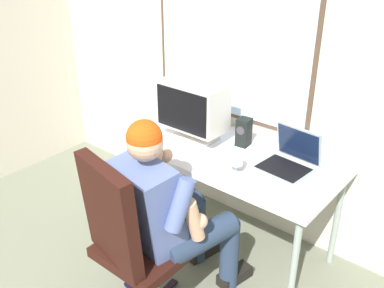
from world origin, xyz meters
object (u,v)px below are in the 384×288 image
Objects in this scene: wine_glass at (236,160)px; desk_speaker at (244,132)px; office_chair at (128,236)px; desk at (231,161)px; crt_monitor at (193,106)px; laptop at (290,158)px; person_seated at (170,209)px.

desk_speaker reaches higher than wine_glass.
desk is at bearing 88.48° from office_chair.
desk is 0.91m from office_chair.
crt_monitor is at bearing 159.21° from wine_glass.
crt_monitor is at bearing 108.38° from office_chair.
wine_glass is (0.49, -0.19, -0.16)m from crt_monitor.
office_chair reaches higher than laptop.
person_seated is 0.80m from crt_monitor.
desk is at bearing -88.10° from desk_speaker.
office_chair is at bearing -71.62° from crt_monitor.
laptop is 0.39m from desk_speaker.
desk is at bearing -167.56° from laptop.
wine_glass is at bearing -62.92° from desk_speaker.
crt_monitor is (-0.33, -0.00, 0.31)m from desk.
laptop is 2.60× the size of wine_glass.
person_seated is at bearing -116.67° from laptop.
laptop is (0.41, 0.99, 0.20)m from office_chair.
laptop is (0.38, 0.08, 0.12)m from desk.
office_chair is at bearing -104.76° from wine_glass.
laptop is (0.71, 0.09, -0.18)m from crt_monitor.
laptop is at bearing -9.12° from desk_speaker.
laptop is at bearing 12.44° from desk.
laptop is at bearing 6.85° from crt_monitor.
person_seated is 9.69× the size of wine_glass.
desk is at bearing 0.12° from crt_monitor.
person_seated is at bearing -60.82° from crt_monitor.
wine_glass is at bearing -20.79° from crt_monitor.
office_chair is at bearing -91.52° from desk.
office_chair is 2.38× the size of crt_monitor.
crt_monitor is at bearing -155.32° from desk_speaker.
desk_speaker is (-0.00, 0.15, 0.16)m from desk.
desk_speaker reaches higher than desk.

